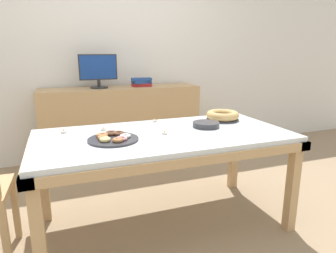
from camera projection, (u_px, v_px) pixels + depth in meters
ground_plane at (164, 224)px, 2.36m from camera, size 12.00×12.00×0.00m
wall_back at (114, 53)px, 3.68m from camera, size 8.00×0.10×2.60m
dining_table at (164, 144)px, 2.20m from camera, size 1.86×0.92×0.74m
sideboard at (122, 125)px, 3.61m from camera, size 1.85×0.44×0.91m
computer_monitor at (98, 71)px, 3.37m from camera, size 0.42×0.20×0.38m
book_stack at (141, 82)px, 3.58m from camera, size 0.25×0.17×0.10m
cake_chocolate_round at (223, 116)px, 2.58m from camera, size 0.28×0.28×0.08m
pastry_platter at (113, 138)px, 2.00m from camera, size 0.34×0.34×0.04m
plate_stack at (206, 125)px, 2.35m from camera, size 0.21×0.21×0.04m
tealight_left_edge at (164, 133)px, 2.14m from camera, size 0.04×0.04×0.04m
tealight_near_cakes at (64, 132)px, 2.18m from camera, size 0.04×0.04×0.04m
tealight_right_edge at (155, 121)px, 2.52m from camera, size 0.04×0.04×0.04m
tealight_near_front at (103, 129)px, 2.24m from camera, size 0.04×0.04×0.04m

